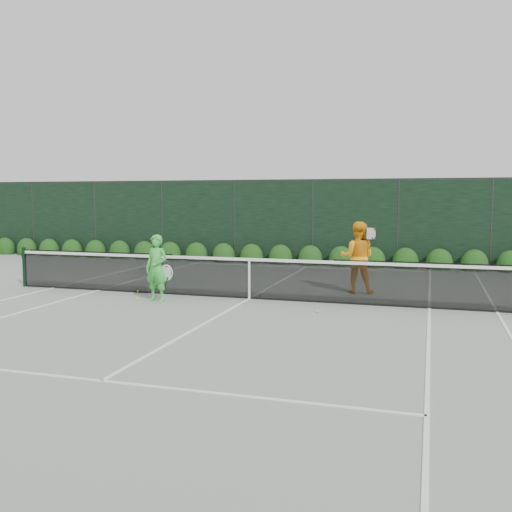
% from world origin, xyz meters
% --- Properties ---
extents(ground, '(80.00, 80.00, 0.00)m').
position_xyz_m(ground, '(0.00, 0.00, 0.00)').
color(ground, gray).
rests_on(ground, ground).
extents(tennis_net, '(12.90, 0.10, 1.07)m').
position_xyz_m(tennis_net, '(-0.02, 0.00, 0.53)').
color(tennis_net, black).
rests_on(tennis_net, ground).
extents(player_woman, '(0.66, 0.46, 1.56)m').
position_xyz_m(player_woman, '(-1.96, -0.93, 0.78)').
color(player_woman, green).
rests_on(player_woman, ground).
extents(player_man, '(0.96, 0.72, 1.81)m').
position_xyz_m(player_man, '(2.35, 1.61, 0.90)').
color(player_man, '#FFA415').
rests_on(player_man, ground).
extents(court_lines, '(11.03, 23.83, 0.01)m').
position_xyz_m(court_lines, '(0.00, 0.00, 0.01)').
color(court_lines, white).
rests_on(court_lines, ground).
extents(windscreen_fence, '(32.00, 21.07, 3.06)m').
position_xyz_m(windscreen_fence, '(0.00, -2.71, 1.51)').
color(windscreen_fence, black).
rests_on(windscreen_fence, ground).
extents(hedge_row, '(31.66, 0.65, 0.94)m').
position_xyz_m(hedge_row, '(-0.00, 7.15, 0.23)').
color(hedge_row, '#0F360E').
rests_on(hedge_row, ground).
extents(tennis_balls, '(4.91, 1.53, 0.07)m').
position_xyz_m(tennis_balls, '(-0.85, -0.44, 0.03)').
color(tennis_balls, '#C3E132').
rests_on(tennis_balls, ground).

